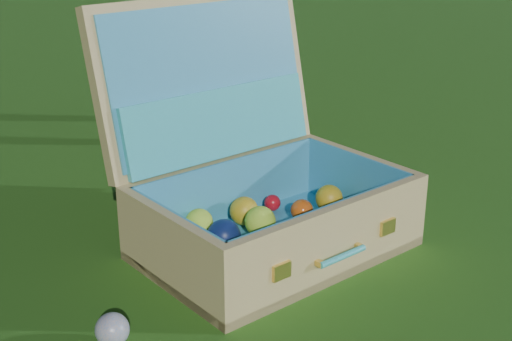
# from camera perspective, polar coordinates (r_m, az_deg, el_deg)

# --- Properties ---
(ground) EXTENTS (60.00, 60.00, 0.00)m
(ground) POSITION_cam_1_polar(r_m,az_deg,el_deg) (1.83, 5.26, -6.51)
(ground) COLOR #215114
(ground) RESTS_ON ground
(stray_ball) EXTENTS (0.07, 0.07, 0.07)m
(stray_ball) POSITION_cam_1_polar(r_m,az_deg,el_deg) (1.48, -11.43, -12.38)
(stray_ball) COLOR #4672B8
(stray_ball) RESTS_ON ground
(suitcase) EXTENTS (0.70, 0.63, 0.61)m
(suitcase) POSITION_cam_1_polar(r_m,az_deg,el_deg) (1.81, -0.22, -0.65)
(suitcase) COLOR tan
(suitcase) RESTS_ON ground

